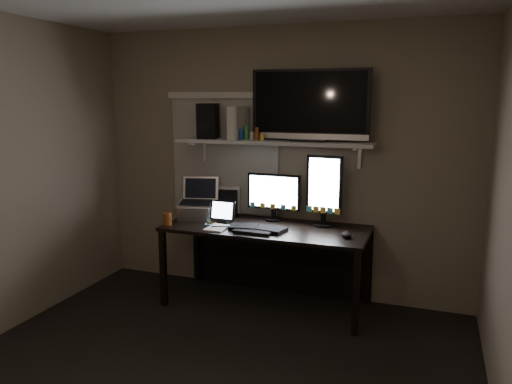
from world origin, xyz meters
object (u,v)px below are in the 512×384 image
at_px(cup, 168,219).
at_px(tv, 310,105).
at_px(mouse, 346,235).
at_px(keyboard, 257,228).
at_px(desk, 270,242).
at_px(speaker, 208,121).
at_px(laptop, 196,199).
at_px(tablet, 223,212).
at_px(game_console, 238,123).
at_px(monitor_landscape, 274,197).
at_px(monitor_portrait, 324,190).

bearing_deg(cup, tv, 21.36).
bearing_deg(mouse, keyboard, 162.95).
distance_m(desk, speaker, 1.27).
bearing_deg(laptop, tablet, -23.24).
bearing_deg(laptop, keyboard, -29.10).
relative_size(mouse, game_console, 0.41).
height_order(monitor_landscape, monitor_portrait, monitor_portrait).
relative_size(desk, monitor_landscape, 3.54).
distance_m(laptop, tv, 1.37).
height_order(tv, game_console, tv).
bearing_deg(speaker, tv, -11.62).
height_order(monitor_landscape, speaker, speaker).
bearing_deg(game_console, laptop, -144.70).
bearing_deg(monitor_portrait, desk, -164.78).
height_order(monitor_portrait, game_console, game_console).
xyz_separation_m(monitor_portrait, tv, (-0.15, 0.02, 0.74)).
bearing_deg(game_console, mouse, -2.96).
relative_size(keyboard, laptop, 1.32).
height_order(laptop, speaker, speaker).
distance_m(cup, speaker, 0.98).
height_order(desk, cup, cup).
bearing_deg(tv, cup, -158.89).
distance_m(tablet, tv, 1.23).
bearing_deg(tv, tablet, -163.96).
relative_size(desk, tablet, 7.52).
height_order(cup, tv, tv).
distance_m(laptop, speaker, 0.74).
height_order(keyboard, cup, cup).
bearing_deg(monitor_landscape, laptop, -161.92).
distance_m(mouse, game_console, 1.42).
xyz_separation_m(keyboard, cup, (-0.82, -0.11, 0.04)).
bearing_deg(cup, tablet, 29.23).
bearing_deg(desk, cup, -156.74).
distance_m(mouse, cup, 1.59).
xyz_separation_m(monitor_landscape, laptop, (-0.71, -0.20, -0.03)).
distance_m(monitor_landscape, cup, 0.99).
bearing_deg(monitor_portrait, monitor_landscape, -179.22).
bearing_deg(game_console, tv, 14.12).
bearing_deg(laptop, mouse, -20.39).
xyz_separation_m(monitor_landscape, cup, (-0.84, -0.49, -0.17)).
bearing_deg(monitor_landscape, cup, -147.61).
height_order(game_console, speaker, speaker).
xyz_separation_m(mouse, laptop, (-1.44, 0.14, 0.17)).
relative_size(keyboard, game_console, 1.69).
bearing_deg(laptop, tv, -5.29).
distance_m(desk, tablet, 0.52).
height_order(keyboard, tv, tv).
bearing_deg(tablet, speaker, 141.52).
height_order(tablet, speaker, speaker).
distance_m(keyboard, cup, 0.82).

